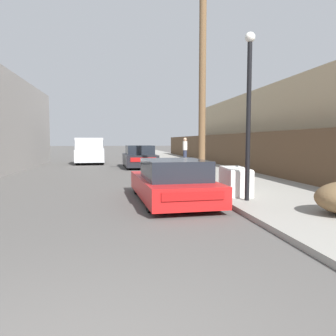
% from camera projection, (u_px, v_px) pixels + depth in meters
% --- Properties ---
extents(sidewalk_curb, '(4.20, 63.00, 0.12)m').
position_uv_depth(sidewalk_curb, '(178.00, 161.00, 26.06)').
color(sidewalk_curb, gray).
rests_on(sidewalk_curb, ground).
extents(discarded_fridge, '(0.84, 1.75, 0.79)m').
position_uv_depth(discarded_fridge, '(235.00, 181.00, 9.78)').
color(discarded_fridge, silver).
rests_on(discarded_fridge, sidewalk_curb).
extents(parked_sports_car_red, '(2.04, 4.43, 1.19)m').
position_uv_depth(parked_sports_car_red, '(172.00, 182.00, 9.10)').
color(parked_sports_car_red, red).
rests_on(parked_sports_car_red, ground).
extents(car_parked_mid, '(2.02, 4.41, 1.41)m').
position_uv_depth(car_parked_mid, '(139.00, 157.00, 20.71)').
color(car_parked_mid, black).
rests_on(car_parked_mid, ground).
extents(pickup_truck, '(2.21, 5.38, 1.90)m').
position_uv_depth(pickup_truck, '(90.00, 151.00, 24.29)').
color(pickup_truck, silver).
rests_on(pickup_truck, ground).
extents(utility_pole, '(1.80, 0.29, 8.35)m').
position_uv_depth(utility_pole, '(202.00, 75.00, 13.50)').
color(utility_pole, brown).
rests_on(utility_pole, sidewalk_curb).
extents(street_lamp, '(0.26, 0.26, 4.32)m').
position_uv_depth(street_lamp, '(249.00, 103.00, 8.44)').
color(street_lamp, black).
rests_on(street_lamp, sidewalk_curb).
extents(wooden_fence, '(0.08, 37.93, 1.99)m').
position_uv_depth(wooden_fence, '(219.00, 149.00, 22.03)').
color(wooden_fence, brown).
rests_on(wooden_fence, sidewalk_curb).
extents(building_right_house, '(6.00, 23.96, 4.60)m').
position_uv_depth(building_right_house, '(309.00, 130.00, 18.55)').
color(building_right_house, tan).
rests_on(building_right_house, ground).
extents(pedestrian, '(0.34, 0.34, 1.81)m').
position_uv_depth(pedestrian, '(185.00, 149.00, 24.73)').
color(pedestrian, '#282D42').
rests_on(pedestrian, sidewalk_curb).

